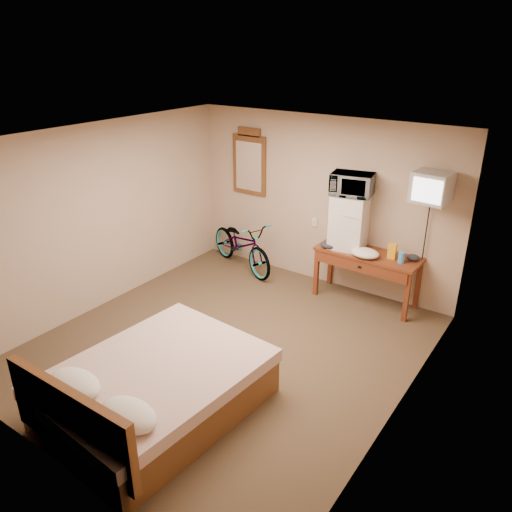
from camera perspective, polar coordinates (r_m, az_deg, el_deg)
name	(u,v)px	position (r m, az deg, el deg)	size (l,w,h in m)	color
room	(224,252)	(5.62, -3.63, 0.44)	(4.60, 4.64, 2.50)	#4E3A27
desk	(366,261)	(7.05, 12.51, -0.56)	(1.44, 0.58, 0.75)	brown
mini_fridge	(349,222)	(7.04, 10.59, 3.88)	(0.51, 0.50, 0.76)	silver
microwave	(352,184)	(6.88, 10.92, 8.05)	(0.55, 0.37, 0.31)	silver
snack_bag	(392,251)	(6.88, 15.29, 0.54)	(0.11, 0.06, 0.21)	orange
blue_cup	(401,257)	(6.80, 16.29, -0.16)	(0.09, 0.09, 0.15)	#3E97D3
cloth_cream	(365,253)	(6.86, 12.35, 0.33)	(0.38, 0.30, 0.12)	silver
cloth_dark_a	(328,245)	(7.07, 8.27, 1.24)	(0.24, 0.18, 0.09)	black
cloth_dark_b	(413,258)	(6.93, 17.51, -0.16)	(0.18, 0.14, 0.08)	black
crt_television	(432,187)	(6.48, 19.45, 7.40)	(0.47, 0.58, 0.38)	black
wall_mirror	(249,163)	(7.95, -0.77, 10.63)	(0.61, 0.04, 1.04)	brown
bicycle	(242,244)	(8.04, -1.64, 1.37)	(0.56, 1.59, 0.83)	black
bed	(151,390)	(5.16, -11.86, -14.76)	(1.71, 2.18, 0.90)	brown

